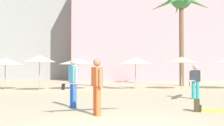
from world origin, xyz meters
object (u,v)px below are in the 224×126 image
Objects in this scene: palm_tree_left at (181,5)px; backpack at (197,105)px; cafe_umbrella_3 at (5,61)px; cafe_umbrella_5 at (78,61)px; person_near_left at (194,80)px; cafe_umbrella_0 at (181,60)px; cafe_umbrella_4 at (40,59)px; beach_towel at (222,111)px; person_mid_left at (97,85)px; person_near_right at (73,81)px; cafe_umbrella_2 at (135,61)px.

backpack is (-4.92, -14.42, -6.93)m from palm_tree_left.
palm_tree_left is at bearing 13.07° from cafe_umbrella_3.
cafe_umbrella_5 is 8.94m from person_near_left.
cafe_umbrella_4 is at bearing -178.01° from cafe_umbrella_0.
person_near_left is at bearing 80.10° from beach_towel.
palm_tree_left is 3.26× the size of person_near_left.
beach_towel is 4.44m from person_mid_left.
person_mid_left is at bearing -72.90° from cafe_umbrella_4.
palm_tree_left reaches higher than cafe_umbrella_4.
cafe_umbrella_4 is (2.50, -1.17, 0.14)m from cafe_umbrella_3.
person_mid_left is 1.92m from person_near_right.
person_mid_left is (-4.32, -0.39, 0.93)m from beach_towel.
cafe_umbrella_3 is 1.31× the size of person_near_right.
cafe_umbrella_0 is at bearing -3.54° from cafe_umbrella_5.
backpack is at bearing -50.85° from cafe_umbrella_3.
cafe_umbrella_2 is 0.92× the size of cafe_umbrella_5.
cafe_umbrella_2 is at bearing 94.61° from beach_towel.
cafe_umbrella_5 is at bearing -157.95° from palm_tree_left.
cafe_umbrella_5 is 1.74× the size of beach_towel.
cafe_umbrella_0 is 6.77m from person_near_left.
cafe_umbrella_0 is 11.04m from backpack.
beach_towel is at bearing -103.48° from cafe_umbrella_0.
cafe_umbrella_3 is 5.69× the size of backpack.
cafe_umbrella_3 is at bearing 154.88° from cafe_umbrella_4.
cafe_umbrella_2 is 6.98m from person_near_left.
person_near_left reaches higher than beach_towel.
palm_tree_left is 5.42× the size of beach_towel.
cafe_umbrella_3 is at bearing 89.83° from person_near_right.
cafe_umbrella_5 is 1.52× the size of person_near_right.
cafe_umbrella_0 reaches higher than cafe_umbrella_3.
palm_tree_left is 18.05m from person_mid_left.
person_mid_left is 1.46× the size of person_near_right.
cafe_umbrella_2 is at bearing 115.86° from backpack.
cafe_umbrella_0 is 0.91× the size of cafe_umbrella_2.
cafe_umbrella_5 is (5.07, -0.37, -0.01)m from cafe_umbrella_3.
cafe_umbrella_3 is (-14.01, -3.25, -5.13)m from palm_tree_left.
cafe_umbrella_4 reaches higher than person_near_right.
person_near_left is (0.68, 3.88, 0.90)m from beach_towel.
backpack is (6.59, -9.99, -1.94)m from cafe_umbrella_4.
palm_tree_left is 16.74m from backpack.
cafe_umbrella_5 is (-7.40, 0.46, -0.12)m from cafe_umbrella_0.
person_mid_left is at bearing -119.44° from palm_tree_left.
person_near_right reaches higher than person_near_left.
palm_tree_left is 12.65m from person_near_left.
backpack is 0.16× the size of person_near_left.
person_near_right is (-4.23, -9.22, -1.06)m from cafe_umbrella_2.
palm_tree_left reaches higher than backpack.
person_mid_left reaches higher than person_near_left.
backpack is 0.16× the size of person_mid_left.
backpack is 0.23× the size of person_near_right.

